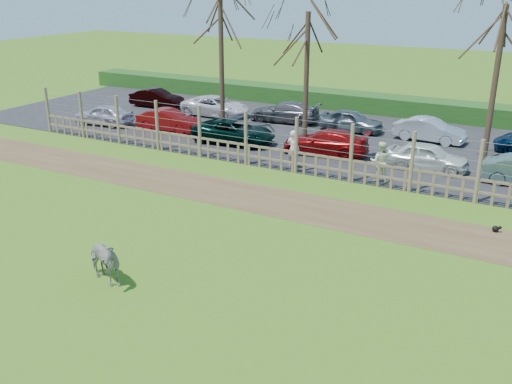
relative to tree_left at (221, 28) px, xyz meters
The scene contains 22 objects.
ground 15.17m from the tree_left, 62.53° to the right, with size 120.00×120.00×0.00m, color olive.
dirt_strip 11.74m from the tree_left, 50.91° to the right, with size 34.00×2.80×0.01m, color brown.
asphalt 8.81m from the tree_left, 17.10° to the left, with size 44.00×13.00×0.04m, color #232326.
hedge 12.20m from the tree_left, 54.16° to the left, with size 46.00×2.00×1.10m, color #1E4716.
fence 9.25m from the tree_left, 34.70° to the right, with size 30.16×0.16×2.50m.
tree_left is the anchor object (origin of this frame).
tree_mid 4.67m from the tree_left, 12.53° to the left, with size 4.80×4.80×6.83m.
tree_right 13.59m from the tree_left, ahead, with size 4.80×4.80×7.35m.
zebra 17.57m from the tree_left, 69.92° to the right, with size 0.72×1.58×1.33m, color gray.
visitor_a 8.68m from the tree_left, 32.89° to the right, with size 0.63×0.41×1.72m, color #EBBACB.
visitor_b 11.81m from the tree_left, 21.41° to the right, with size 0.84×0.65×1.72m, color beige.
crow 17.47m from the tree_left, 24.79° to the right, with size 0.30×0.22×0.25m.
car_0 8.75m from the tree_left, 164.94° to the right, with size 1.42×3.52×1.20m, color #C0B3C7.
car_1 5.82m from the tree_left, 155.61° to the right, with size 1.27×3.64×1.20m, color maroon.
car_2 5.52m from the tree_left, 44.77° to the right, with size 1.99×4.32×1.20m, color black.
car_3 8.38m from the tree_left, 11.21° to the right, with size 1.68×4.13×1.20m, color maroon.
car_4 12.58m from the tree_left, ahead, with size 1.42×3.52×1.20m, color white.
car_7 9.38m from the tree_left, 154.56° to the left, with size 1.27×3.64×1.20m, color black.
car_8 6.41m from the tree_left, 127.77° to the left, with size 1.99×4.32×1.20m, color white.
car_9 6.54m from the tree_left, 62.09° to the left, with size 1.68×4.13×1.20m, color #565359.
car_10 8.68m from the tree_left, 29.55° to the left, with size 1.42×3.52×1.20m, color slate.
car_11 12.12m from the tree_left, 18.19° to the left, with size 1.27×3.64×1.20m, color #B1BDC9.
Camera 1 is at (9.78, -13.72, 8.02)m, focal length 40.00 mm.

